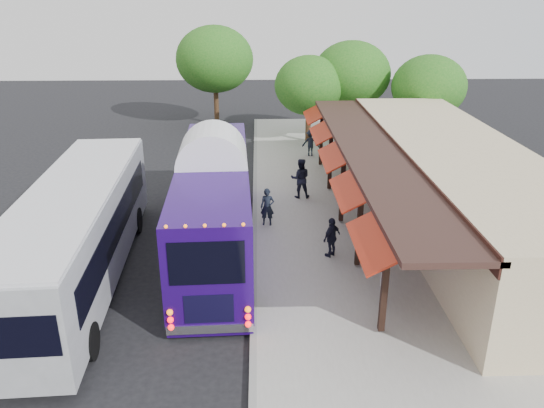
% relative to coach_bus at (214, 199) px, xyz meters
% --- Properties ---
extents(ground, '(90.00, 90.00, 0.00)m').
position_rel_coach_bus_xyz_m(ground, '(1.45, -1.87, -2.08)').
color(ground, black).
rests_on(ground, ground).
extents(sidewalk, '(10.00, 40.00, 0.15)m').
position_rel_coach_bus_xyz_m(sidewalk, '(6.45, 2.13, -2.00)').
color(sidewalk, '#9E9B93').
rests_on(sidewalk, ground).
extents(curb, '(0.20, 40.00, 0.16)m').
position_rel_coach_bus_xyz_m(curb, '(1.50, 2.13, -2.00)').
color(curb, gray).
rests_on(curb, ground).
extents(station_shelter, '(8.15, 20.00, 3.60)m').
position_rel_coach_bus_xyz_m(station_shelter, '(9.83, 2.13, -0.23)').
color(station_shelter, tan).
rests_on(station_shelter, ground).
extents(coach_bus, '(3.07, 12.19, 3.87)m').
position_rel_coach_bus_xyz_m(coach_bus, '(0.00, 0.00, 0.00)').
color(coach_bus, '#24085E').
rests_on(coach_bus, ground).
extents(city_bus, '(3.48, 12.88, 3.43)m').
position_rel_coach_bus_xyz_m(city_bus, '(-4.49, -2.26, -0.18)').
color(city_bus, gray).
rests_on(city_bus, ground).
extents(ped_a, '(0.63, 0.45, 1.61)m').
position_rel_coach_bus_xyz_m(ped_a, '(2.05, 1.93, -1.12)').
color(ped_a, black).
rests_on(ped_a, sidewalk).
extents(ped_b, '(0.94, 0.74, 1.93)m').
position_rel_coach_bus_xyz_m(ped_b, '(3.69, 5.14, -0.96)').
color(ped_b, black).
rests_on(ped_b, sidewalk).
extents(ped_c, '(0.92, 0.90, 1.55)m').
position_rel_coach_bus_xyz_m(ped_c, '(4.40, -1.03, -1.15)').
color(ped_c, black).
rests_on(ped_c, sidewalk).
extents(ped_d, '(1.14, 0.81, 1.61)m').
position_rel_coach_bus_xyz_m(ped_d, '(4.85, 12.13, -1.12)').
color(ped_d, black).
rests_on(ped_d, sidewalk).
extents(sign_board, '(0.08, 0.51, 1.11)m').
position_rel_coach_bus_xyz_m(sign_board, '(5.57, -4.43, -1.18)').
color(sign_board, black).
rests_on(sign_board, sidewalk).
extents(tree_left, '(4.47, 4.47, 5.72)m').
position_rel_coach_bus_xyz_m(tree_left, '(4.99, 15.55, 1.73)').
color(tree_left, '#382314').
rests_on(tree_left, ground).
extents(tree_mid, '(5.10, 5.10, 6.53)m').
position_rel_coach_bus_xyz_m(tree_mid, '(7.87, 16.57, 2.28)').
color(tree_mid, '#382314').
rests_on(tree_mid, ground).
extents(tree_right, '(4.60, 4.60, 5.89)m').
position_rel_coach_bus_xyz_m(tree_right, '(12.32, 14.17, 1.85)').
color(tree_right, '#382314').
rests_on(tree_right, ground).
extents(tree_far, '(5.66, 5.66, 7.25)m').
position_rel_coach_bus_xyz_m(tree_far, '(-1.45, 21.12, 2.76)').
color(tree_far, '#382314').
rests_on(tree_far, ground).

